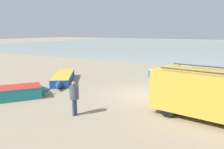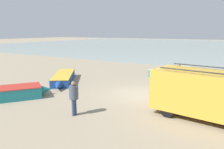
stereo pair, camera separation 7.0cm
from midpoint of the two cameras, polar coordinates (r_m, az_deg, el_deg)
The scene contains 8 objects.
ground_plane at distance 13.45m, azimuth 7.70°, elevation -5.29°, with size 200.00×200.00×0.00m, color gray.
sea_water at distance 64.23m, azimuth 26.16°, elevation 6.69°, with size 120.00×80.00×0.01m, color #99A89E.
parked_van at distance 10.39m, azimuth 24.03°, elevation -4.48°, with size 4.89×2.53×2.23m.
fishing_rowboat_0 at distance 17.04m, azimuth -12.48°, elevation -0.92°, with size 3.90×5.07×0.59m.
fishing_rowboat_1 at distance 13.75m, azimuth -23.77°, elevation -4.31°, with size 3.02×3.62×0.68m.
fishing_rowboat_2 at distance 19.95m, azimuth 15.79°, elevation 0.74°, with size 3.10×5.23×0.63m.
fisherman_0 at distance 10.08m, azimuth -9.77°, elevation -5.33°, with size 0.42×0.42×1.60m.
fisherman_1 at distance 15.07m, azimuth 17.06°, elevation 0.14°, with size 0.45×0.45×1.72m.
Camera 2 is at (4.95, -11.91, 3.79)m, focal length 35.00 mm.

